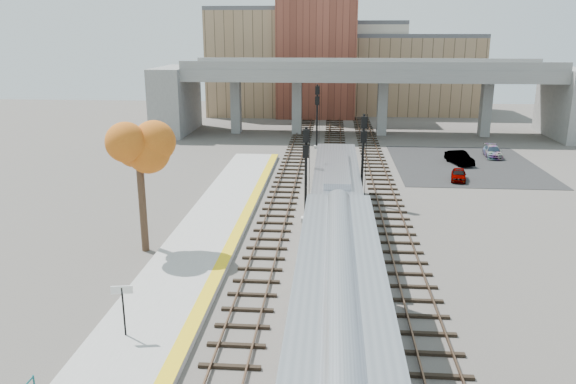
% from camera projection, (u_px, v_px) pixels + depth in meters
% --- Properties ---
extents(ground, '(160.00, 160.00, 0.00)m').
position_uv_depth(ground, '(317.00, 277.00, 30.37)').
color(ground, '#47423D').
rests_on(ground, ground).
extents(platform, '(4.50, 60.00, 0.35)m').
position_uv_depth(platform, '(186.00, 270.00, 30.87)').
color(platform, '#9E9E99').
rests_on(platform, ground).
extents(yellow_strip, '(0.70, 60.00, 0.01)m').
position_uv_depth(yellow_strip, '(220.00, 268.00, 30.68)').
color(yellow_strip, yellow).
rests_on(yellow_strip, platform).
extents(tracks, '(10.70, 95.00, 0.25)m').
position_uv_depth(tracks, '(334.00, 207.00, 42.27)').
color(tracks, black).
rests_on(tracks, ground).
extents(overpass, '(54.00, 12.00, 9.50)m').
position_uv_depth(overpass, '(367.00, 89.00, 71.56)').
color(overpass, slate).
rests_on(overpass, ground).
extents(buildings_far, '(43.00, 21.00, 20.60)m').
position_uv_depth(buildings_far, '(337.00, 64.00, 91.96)').
color(buildings_far, '#917454').
rests_on(buildings_far, ground).
extents(parking_lot, '(14.00, 18.00, 0.04)m').
position_uv_depth(parking_lot, '(465.00, 165.00, 56.15)').
color(parking_lot, black).
rests_on(parking_lot, ground).
extents(locomotive, '(3.02, 19.05, 4.10)m').
position_uv_depth(locomotive, '(336.00, 196.00, 37.42)').
color(locomotive, '#A8AAB2').
rests_on(locomotive, ground).
extents(signal_mast_near, '(0.60, 0.64, 6.66)m').
position_uv_depth(signal_mast_near, '(306.00, 177.00, 38.42)').
color(signal_mast_near, '#9E9E99').
rests_on(signal_mast_near, ground).
extents(signal_mast_mid, '(0.60, 0.64, 6.91)m').
position_uv_depth(signal_mast_mid, '(363.00, 160.00, 42.68)').
color(signal_mast_mid, '#9E9E99').
rests_on(signal_mast_mid, ground).
extents(signal_mast_far, '(0.60, 0.64, 7.20)m').
position_uv_depth(signal_mast_far, '(317.00, 117.00, 63.33)').
color(signal_mast_far, '#9E9E99').
rests_on(signal_mast_far, ground).
extents(station_sign, '(0.90, 0.20, 2.27)m').
position_uv_depth(station_sign, '(123.00, 300.00, 23.43)').
color(station_sign, black).
rests_on(station_sign, platform).
extents(tree, '(3.60, 3.60, 8.38)m').
position_uv_depth(tree, '(138.00, 150.00, 32.40)').
color(tree, '#382619').
rests_on(tree, ground).
extents(car_a, '(1.87, 3.34, 1.07)m').
position_uv_depth(car_a, '(459.00, 175.00, 49.98)').
color(car_a, '#99999E').
rests_on(car_a, parking_lot).
extents(car_b, '(2.42, 4.17, 1.30)m').
position_uv_depth(car_b, '(459.00, 158.00, 56.15)').
color(car_b, '#99999E').
rests_on(car_b, parking_lot).
extents(car_c, '(2.02, 4.17, 1.17)m').
position_uv_depth(car_c, '(493.00, 152.00, 59.44)').
color(car_c, '#99999E').
rests_on(car_c, parking_lot).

